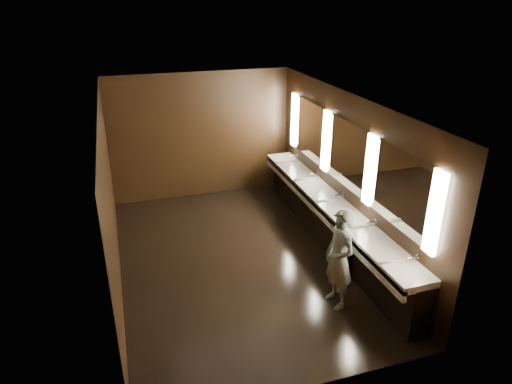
% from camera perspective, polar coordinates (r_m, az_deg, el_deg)
% --- Properties ---
extents(floor, '(6.00, 6.00, 0.00)m').
position_cam_1_polar(floor, '(8.15, -2.27, -8.38)').
color(floor, black).
rests_on(floor, ground).
extents(ceiling, '(4.00, 6.00, 0.02)m').
position_cam_1_polar(ceiling, '(7.07, -2.64, 11.20)').
color(ceiling, '#2D2D2B').
rests_on(ceiling, wall_back).
extents(wall_back, '(4.00, 0.02, 2.80)m').
position_cam_1_polar(wall_back, '(10.26, -6.86, 6.98)').
color(wall_back, black).
rests_on(wall_back, floor).
extents(wall_front, '(4.00, 0.02, 2.80)m').
position_cam_1_polar(wall_front, '(5.02, 6.76, -12.21)').
color(wall_front, black).
rests_on(wall_front, floor).
extents(wall_left, '(0.02, 6.00, 2.80)m').
position_cam_1_polar(wall_left, '(7.30, -17.78, -1.17)').
color(wall_left, black).
rests_on(wall_left, floor).
extents(wall_right, '(0.02, 6.00, 2.80)m').
position_cam_1_polar(wall_right, '(8.20, 11.17, 2.33)').
color(wall_right, black).
rests_on(wall_right, floor).
extents(sink_counter, '(0.55, 5.40, 1.01)m').
position_cam_1_polar(sink_counter, '(8.48, 9.46, -3.50)').
color(sink_counter, black).
rests_on(sink_counter, floor).
extents(mirror_band, '(0.06, 5.03, 1.15)m').
position_cam_1_polar(mirror_band, '(8.08, 11.25, 4.63)').
color(mirror_band, white).
rests_on(mirror_band, wall_right).
extents(person, '(0.42, 0.60, 1.57)m').
position_cam_1_polar(person, '(6.79, 10.38, -8.24)').
color(person, '#81A2C0').
rests_on(person, floor).
extents(trash_bin, '(0.48, 0.48, 0.58)m').
position_cam_1_polar(trash_bin, '(7.79, 10.90, -8.04)').
color(trash_bin, black).
rests_on(trash_bin, floor).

